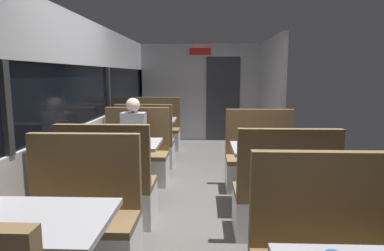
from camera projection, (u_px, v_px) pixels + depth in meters
ground_plane at (195, 205)px, 4.15m from camera, size 3.30×9.20×0.02m
carriage_window_panel_left at (74, 115)px, 4.04m from camera, size 0.09×8.48×2.30m
carriage_end_bulkhead at (202, 93)px, 8.12m from camera, size 2.90×0.11×2.30m
carriage_aisle_panel_right at (270, 96)px, 6.89m from camera, size 0.08×2.40×2.30m
dining_table_near_window at (35, 234)px, 2.02m from camera, size 0.90×0.70×0.74m
bench_near_window_facing_entry at (80, 230)px, 2.76m from camera, size 0.95×0.50×1.10m
dining_table_mid_window at (124, 150)px, 4.25m from camera, size 0.90×0.70×0.74m
bench_mid_window_facing_end at (109, 193)px, 3.60m from camera, size 0.95×0.50×1.10m
bench_mid_window_facing_entry at (136, 160)px, 4.98m from camera, size 0.95×0.50×1.10m
dining_table_far_window at (152, 124)px, 6.47m from camera, size 0.90×0.70×0.74m
bench_far_window_facing_end at (146, 148)px, 5.82m from camera, size 0.95×0.50×1.10m
bench_far_window_facing_entry at (157, 134)px, 7.20m from camera, size 0.95×0.50×1.10m
dining_table_rear_aisle at (270, 155)px, 3.98m from camera, size 0.90×0.70×0.74m
bench_rear_aisle_facing_end at (283, 203)px, 3.34m from camera, size 0.95×0.50×1.10m
bench_rear_aisle_facing_entry at (260, 165)px, 4.72m from camera, size 0.95×0.50×1.10m
seated_passenger at (135, 148)px, 4.88m from camera, size 0.47×0.55×1.26m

